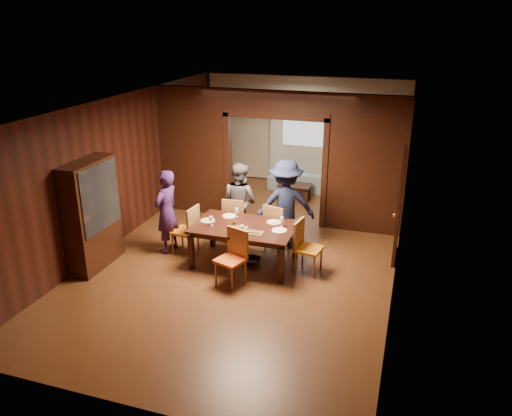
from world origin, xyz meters
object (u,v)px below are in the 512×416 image
(dining_table, at_px, (244,245))
(chair_far_r, at_px, (278,227))
(sofa, at_px, (303,181))
(chair_near, at_px, (230,258))
(person_purple, at_px, (167,212))
(chair_left, at_px, (185,230))
(coffee_table, at_px, (295,192))
(chair_right, at_px, (309,247))
(person_grey, at_px, (240,201))
(hutch, at_px, (92,215))
(person_navy, at_px, (286,204))
(chair_far_l, at_px, (236,219))

(dining_table, height_order, chair_far_r, chair_far_r)
(sofa, height_order, chair_near, chair_near)
(sofa, height_order, dining_table, dining_table)
(person_purple, xyz_separation_m, dining_table, (1.59, -0.05, -0.45))
(dining_table, distance_m, chair_left, 1.25)
(chair_left, relative_size, chair_far_r, 1.00)
(chair_left, relative_size, chair_near, 1.00)
(person_purple, xyz_separation_m, coffee_table, (1.66, 3.61, -0.63))
(chair_left, relative_size, chair_right, 1.00)
(sofa, relative_size, chair_left, 1.83)
(dining_table, xyz_separation_m, chair_far_r, (0.43, 0.77, 0.10))
(chair_right, distance_m, chair_far_r, 1.07)
(person_purple, relative_size, chair_far_r, 1.70)
(sofa, relative_size, dining_table, 0.96)
(person_grey, height_order, chair_left, person_grey)
(hutch, bearing_deg, dining_table, 19.10)
(sofa, relative_size, chair_near, 1.83)
(coffee_table, bearing_deg, chair_left, -110.17)
(person_navy, distance_m, chair_near, 1.87)
(person_navy, distance_m, dining_table, 1.20)
(dining_table, height_order, hutch, hutch)
(coffee_table, bearing_deg, hutch, -120.16)
(person_grey, distance_m, chair_far_r, 1.01)
(dining_table, bearing_deg, chair_right, 1.73)
(sofa, distance_m, dining_table, 4.46)
(person_purple, height_order, sofa, person_purple)
(person_purple, xyz_separation_m, chair_far_r, (2.02, 0.73, -0.34))
(chair_right, xyz_separation_m, chair_near, (-1.18, -0.84, 0.00))
(person_purple, relative_size, coffee_table, 2.06)
(dining_table, height_order, chair_near, chair_near)
(person_navy, height_order, chair_left, person_navy)
(chair_left, bearing_deg, person_purple, -78.91)
(dining_table, xyz_separation_m, chair_near, (0.03, -0.80, 0.10))
(hutch, bearing_deg, chair_left, 36.15)
(person_purple, distance_m, chair_left, 0.49)
(sofa, bearing_deg, dining_table, 91.88)
(person_navy, distance_m, sofa, 3.59)
(chair_far_l, xyz_separation_m, chair_near, (0.52, -1.68, 0.00))
(dining_table, bearing_deg, person_navy, 61.00)
(person_navy, bearing_deg, sofa, -102.57)
(chair_far_r, bearing_deg, coffee_table, -68.65)
(dining_table, relative_size, chair_far_r, 1.91)
(hutch, bearing_deg, chair_far_l, 40.37)
(dining_table, distance_m, chair_right, 1.21)
(chair_far_l, bearing_deg, person_purple, 31.70)
(person_purple, height_order, chair_far_l, person_purple)
(person_grey, xyz_separation_m, chair_right, (1.67, -1.06, -0.32))
(dining_table, height_order, chair_far_l, chair_far_l)
(person_purple, height_order, hutch, hutch)
(chair_far_l, bearing_deg, hutch, 34.94)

